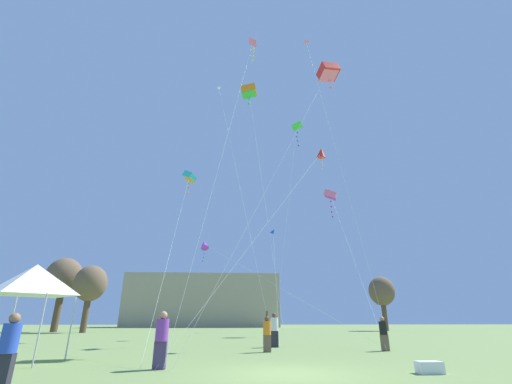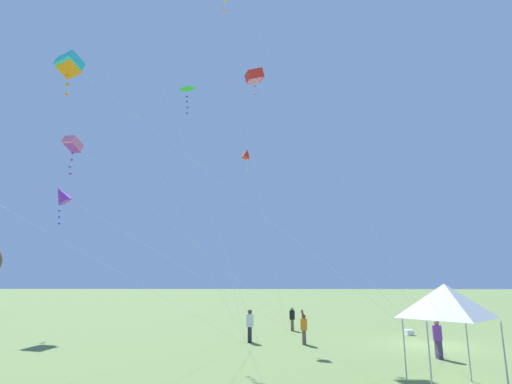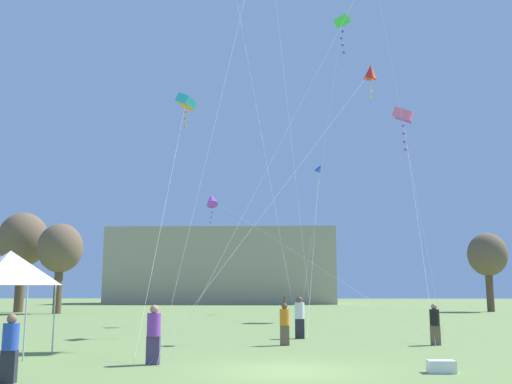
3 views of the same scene
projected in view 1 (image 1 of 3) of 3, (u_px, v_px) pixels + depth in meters
The scene contains 23 objects.
ground_plane at pixel (288, 374), 9.52m from camera, with size 220.00×220.00×0.00m, color olive.
distant_building at pixel (204, 301), 74.55m from camera, with size 32.02×11.43×10.65m, color tan.
tree_far_left at pixel (90, 284), 42.02m from camera, with size 3.87×3.87×7.80m.
tree_far_centre at pixel (382, 292), 49.31m from camera, with size 3.64×3.64×7.35m.
tree_near_right at pixel (64, 278), 44.85m from camera, with size 4.55×4.55×9.18m.
festival_tent at pixel (34, 280), 12.61m from camera, with size 2.50×2.50×3.36m.
cooler_box at pixel (429, 367), 9.59m from camera, with size 0.67×0.42×0.31m, color white.
person_blue_shirt at pixel (8, 348), 7.39m from camera, with size 0.37×0.37×1.56m.
person_purple_shirt at pixel (162, 337), 10.66m from camera, with size 0.40×0.40×1.67m.
person_orange_shirt at pixel (267, 332), 16.19m from camera, with size 0.37×0.37×1.83m.
person_white_shirt at pixel (274, 328), 19.06m from camera, with size 0.42×0.42×1.79m.
person_black_shirt at pixel (384, 332), 16.77m from camera, with size 0.37×0.37×1.56m.
kite_green_delta_0 at pixel (297, 128), 29.15m from camera, with size 3.35×5.07×17.17m.
kite_pink_box_1 at pixel (330, 195), 38.96m from camera, with size 4.43×19.64×15.46m.
kite_purple_diamond_2 at pixel (205, 245), 29.47m from camera, with size 10.69×12.14×8.08m.
kite_orange_box_3 at pixel (249, 91), 34.87m from camera, with size 2.67×9.83×23.85m.
kite_white_delta_4 at pixel (220, 94), 41.71m from camera, with size 4.99×15.62×29.01m.
kite_blue_diamond_5 at pixel (273, 232), 47.80m from camera, with size 3.27×26.10×13.55m.
kite_red_diamond_6 at pixel (321, 153), 23.58m from camera, with size 8.57×9.77×12.65m.
kite_red_box_7 at pixel (328, 72), 25.43m from camera, with size 9.31×9.88×19.37m.
kite_pink_delta_8 at pixel (308, 49), 28.84m from camera, with size 2.43×4.87×23.97m.
kite_cyan_box_9 at pixel (189, 177), 30.96m from camera, with size 2.16×18.00×14.12m.
kite_pink_delta_10 at pixel (253, 44), 28.04m from camera, with size 3.70×11.37×23.40m.
Camera 1 is at (-1.58, -10.62, 1.40)m, focal length 24.00 mm.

